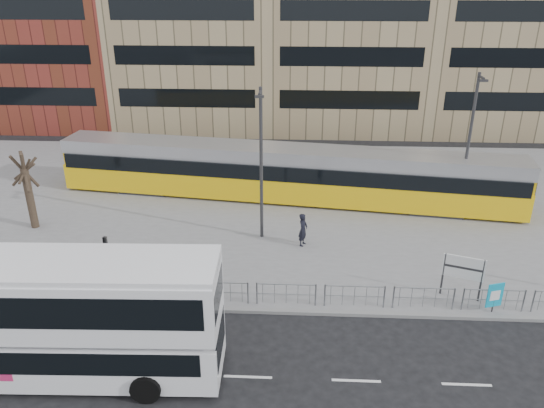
{
  "coord_description": "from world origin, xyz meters",
  "views": [
    {
      "loc": [
        -0.34,
        -19.28,
        13.84
      ],
      "look_at": [
        -1.6,
        6.0,
        2.6
      ],
      "focal_mm": 35.0,
      "sensor_mm": 36.0,
      "label": 1
    }
  ],
  "objects_px": {
    "bare_tree": "(20,149)",
    "lamp_post_east": "(469,140)",
    "tram": "(285,173)",
    "pedestrian": "(303,230)",
    "station_sign": "(463,269)",
    "ad_panel": "(495,296)",
    "double_decker_bus": "(52,315)",
    "lamp_post_west": "(261,160)",
    "traffic_light_west": "(108,260)"
  },
  "relations": [
    {
      "from": "tram",
      "to": "ad_panel",
      "type": "relative_size",
      "value": 20.58
    },
    {
      "from": "pedestrian",
      "to": "bare_tree",
      "type": "height_order",
      "value": "bare_tree"
    },
    {
      "from": "station_sign",
      "to": "lamp_post_east",
      "type": "distance_m",
      "value": 10.18
    },
    {
      "from": "ad_panel",
      "to": "bare_tree",
      "type": "bearing_deg",
      "value": 145.78
    },
    {
      "from": "station_sign",
      "to": "pedestrian",
      "type": "bearing_deg",
      "value": 165.69
    },
    {
      "from": "station_sign",
      "to": "tram",
      "type": "bearing_deg",
      "value": 145.74
    },
    {
      "from": "double_decker_bus",
      "to": "lamp_post_east",
      "type": "height_order",
      "value": "lamp_post_east"
    },
    {
      "from": "lamp_post_west",
      "to": "tram",
      "type": "bearing_deg",
      "value": 78.37
    },
    {
      "from": "ad_panel",
      "to": "lamp_post_west",
      "type": "xyz_separation_m",
      "value": [
        -10.52,
        6.58,
        3.71
      ]
    },
    {
      "from": "double_decker_bus",
      "to": "lamp_post_west",
      "type": "distance_m",
      "value": 13.11
    },
    {
      "from": "ad_panel",
      "to": "bare_tree",
      "type": "relative_size",
      "value": 0.22
    },
    {
      "from": "traffic_light_west",
      "to": "lamp_post_west",
      "type": "xyz_separation_m",
      "value": [
        6.38,
        6.32,
        2.57
      ]
    },
    {
      "from": "tram",
      "to": "traffic_light_west",
      "type": "bearing_deg",
      "value": -114.77
    },
    {
      "from": "lamp_post_west",
      "to": "bare_tree",
      "type": "distance_m",
      "value": 13.23
    },
    {
      "from": "pedestrian",
      "to": "lamp_post_east",
      "type": "xyz_separation_m",
      "value": [
        9.58,
        4.7,
        3.7
      ]
    },
    {
      "from": "ad_panel",
      "to": "double_decker_bus",
      "type": "bearing_deg",
      "value": 177.19
    },
    {
      "from": "station_sign",
      "to": "traffic_light_west",
      "type": "xyz_separation_m",
      "value": [
        -15.76,
        -0.83,
        0.53
      ]
    },
    {
      "from": "ad_panel",
      "to": "pedestrian",
      "type": "xyz_separation_m",
      "value": [
        -8.23,
        5.74,
        0.08
      ]
    },
    {
      "from": "traffic_light_west",
      "to": "lamp_post_east",
      "type": "distance_m",
      "value": 21.05
    },
    {
      "from": "lamp_post_west",
      "to": "lamp_post_east",
      "type": "relative_size",
      "value": 0.98
    },
    {
      "from": "tram",
      "to": "bare_tree",
      "type": "bearing_deg",
      "value": -153.42
    },
    {
      "from": "double_decker_bus",
      "to": "station_sign",
      "type": "xyz_separation_m",
      "value": [
        16.1,
        5.58,
        -0.99
      ]
    },
    {
      "from": "double_decker_bus",
      "to": "lamp_post_west",
      "type": "height_order",
      "value": "lamp_post_west"
    },
    {
      "from": "pedestrian",
      "to": "lamp_post_east",
      "type": "height_order",
      "value": "lamp_post_east"
    },
    {
      "from": "double_decker_bus",
      "to": "traffic_light_west",
      "type": "bearing_deg",
      "value": 84.21
    },
    {
      "from": "tram",
      "to": "station_sign",
      "type": "bearing_deg",
      "value": -45.54
    },
    {
      "from": "station_sign",
      "to": "bare_tree",
      "type": "bearing_deg",
      "value": -176.16
    },
    {
      "from": "station_sign",
      "to": "ad_panel",
      "type": "height_order",
      "value": "station_sign"
    },
    {
      "from": "lamp_post_east",
      "to": "lamp_post_west",
      "type": "bearing_deg",
      "value": -161.96
    },
    {
      "from": "lamp_post_east",
      "to": "bare_tree",
      "type": "distance_m",
      "value": 25.29
    },
    {
      "from": "traffic_light_west",
      "to": "lamp_post_east",
      "type": "bearing_deg",
      "value": 37.23
    },
    {
      "from": "pedestrian",
      "to": "bare_tree",
      "type": "xyz_separation_m",
      "value": [
        -15.5,
        1.43,
        3.82
      ]
    },
    {
      "from": "lamp_post_east",
      "to": "bare_tree",
      "type": "xyz_separation_m",
      "value": [
        -25.08,
        -3.26,
        0.12
      ]
    },
    {
      "from": "pedestrian",
      "to": "tram",
      "type": "bearing_deg",
      "value": 33.22
    },
    {
      "from": "double_decker_bus",
      "to": "pedestrian",
      "type": "bearing_deg",
      "value": 46.92
    },
    {
      "from": "station_sign",
      "to": "lamp_post_west",
      "type": "height_order",
      "value": "lamp_post_west"
    },
    {
      "from": "station_sign",
      "to": "ad_panel",
      "type": "xyz_separation_m",
      "value": [
        1.13,
        -1.09,
        -0.61
      ]
    },
    {
      "from": "tram",
      "to": "station_sign",
      "type": "xyz_separation_m",
      "value": [
        8.25,
        -11.01,
        -0.29
      ]
    },
    {
      "from": "double_decker_bus",
      "to": "lamp_post_west",
      "type": "bearing_deg",
      "value": 57.0
    },
    {
      "from": "bare_tree",
      "to": "tram",
      "type": "bearing_deg",
      "value": 18.95
    },
    {
      "from": "tram",
      "to": "pedestrian",
      "type": "relative_size",
      "value": 16.02
    },
    {
      "from": "station_sign",
      "to": "ad_panel",
      "type": "bearing_deg",
      "value": -25.11
    },
    {
      "from": "lamp_post_west",
      "to": "lamp_post_east",
      "type": "xyz_separation_m",
      "value": [
        11.86,
        3.86,
        0.07
      ]
    },
    {
      "from": "pedestrian",
      "to": "lamp_post_east",
      "type": "bearing_deg",
      "value": -40.85
    },
    {
      "from": "lamp_post_west",
      "to": "lamp_post_east",
      "type": "height_order",
      "value": "lamp_post_east"
    },
    {
      "from": "tram",
      "to": "pedestrian",
      "type": "bearing_deg",
      "value": -72.16
    },
    {
      "from": "bare_tree",
      "to": "lamp_post_east",
      "type": "bearing_deg",
      "value": 7.42
    },
    {
      "from": "double_decker_bus",
      "to": "ad_panel",
      "type": "xyz_separation_m",
      "value": [
        17.23,
        4.49,
        -1.6
      ]
    },
    {
      "from": "double_decker_bus",
      "to": "tram",
      "type": "distance_m",
      "value": 18.37
    },
    {
      "from": "lamp_post_east",
      "to": "bare_tree",
      "type": "height_order",
      "value": "lamp_post_east"
    }
  ]
}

